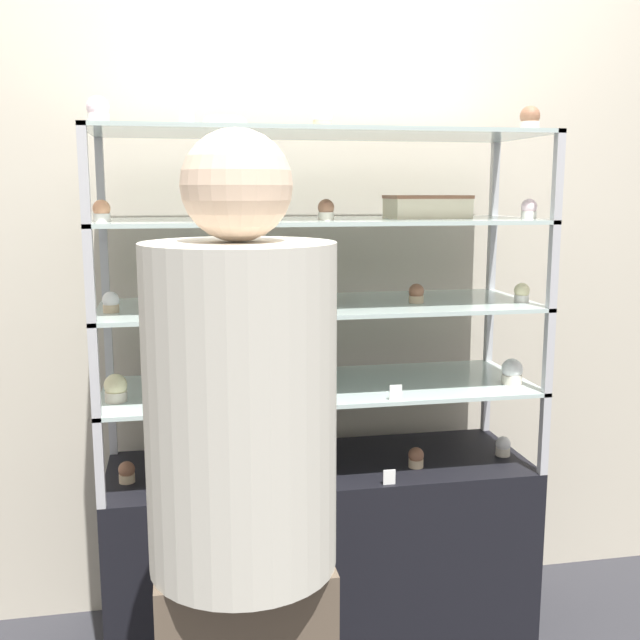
% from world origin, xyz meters
% --- Properties ---
extents(back_wall, '(8.00, 0.05, 2.60)m').
position_xyz_m(back_wall, '(0.00, 0.37, 1.30)').
color(back_wall, beige).
rests_on(back_wall, ground_plane).
extents(display_base, '(1.30, 0.45, 0.62)m').
position_xyz_m(display_base, '(0.00, 0.00, 0.31)').
color(display_base, black).
rests_on(display_base, ground_plane).
extents(display_riser_lower, '(1.30, 0.45, 0.25)m').
position_xyz_m(display_riser_lower, '(0.00, 0.00, 0.86)').
color(display_riser_lower, '#B7B7BC').
rests_on(display_riser_lower, display_base).
extents(display_riser_middle, '(1.30, 0.45, 0.25)m').
position_xyz_m(display_riser_middle, '(0.00, 0.00, 1.11)').
color(display_riser_middle, '#B7B7BC').
rests_on(display_riser_middle, display_riser_lower).
extents(display_riser_upper, '(1.30, 0.45, 0.25)m').
position_xyz_m(display_riser_upper, '(0.00, 0.00, 1.36)').
color(display_riser_upper, '#B7B7BC').
rests_on(display_riser_upper, display_riser_middle).
extents(display_riser_top, '(1.30, 0.45, 0.25)m').
position_xyz_m(display_riser_top, '(0.00, 0.00, 1.61)').
color(display_riser_top, '#B7B7BC').
rests_on(display_riser_top, display_riser_upper).
extents(layer_cake_centerpiece, '(0.18, 0.18, 0.10)m').
position_xyz_m(layer_cake_centerpiece, '(-0.04, 0.02, 1.18)').
color(layer_cake_centerpiece, brown).
rests_on(layer_cake_centerpiece, display_riser_middle).
extents(sheet_cake_frosted, '(0.24, 0.16, 0.07)m').
position_xyz_m(sheet_cake_frosted, '(0.33, 0.00, 1.41)').
color(sheet_cake_frosted, beige).
rests_on(sheet_cake_frosted, display_riser_upper).
extents(cupcake_0, '(0.05, 0.05, 0.06)m').
position_xyz_m(cupcake_0, '(-0.58, -0.04, 0.65)').
color(cupcake_0, '#CCB28C').
rests_on(cupcake_0, display_base).
extents(cupcake_1, '(0.05, 0.05, 0.06)m').
position_xyz_m(cupcake_1, '(-0.30, -0.04, 0.65)').
color(cupcake_1, '#CCB28C').
rests_on(cupcake_1, display_base).
extents(cupcake_2, '(0.05, 0.05, 0.06)m').
position_xyz_m(cupcake_2, '(0.01, -0.09, 0.65)').
color(cupcake_2, white).
rests_on(cupcake_2, display_base).
extents(cupcake_3, '(0.05, 0.05, 0.06)m').
position_xyz_m(cupcake_3, '(0.28, -0.09, 0.65)').
color(cupcake_3, '#CCB28C').
rests_on(cupcake_3, display_base).
extents(cupcake_4, '(0.05, 0.05, 0.06)m').
position_xyz_m(cupcake_4, '(0.59, -0.04, 0.65)').
color(cupcake_4, beige).
rests_on(cupcake_4, display_base).
extents(price_tag_0, '(0.04, 0.00, 0.04)m').
position_xyz_m(price_tag_0, '(0.16, -0.21, 0.64)').
color(price_tag_0, white).
rests_on(price_tag_0, display_base).
extents(cupcake_5, '(0.06, 0.06, 0.08)m').
position_xyz_m(cupcake_5, '(-0.60, -0.07, 0.91)').
color(cupcake_5, beige).
rests_on(cupcake_5, display_riser_lower).
extents(cupcake_6, '(0.06, 0.06, 0.08)m').
position_xyz_m(cupcake_6, '(-0.01, -0.08, 0.91)').
color(cupcake_6, white).
rests_on(cupcake_6, display_riser_lower).
extents(cupcake_7, '(0.06, 0.06, 0.08)m').
position_xyz_m(cupcake_7, '(0.58, -0.10, 0.91)').
color(cupcake_7, beige).
rests_on(cupcake_7, display_riser_lower).
extents(price_tag_1, '(0.04, 0.00, 0.04)m').
position_xyz_m(price_tag_1, '(0.18, -0.21, 0.89)').
color(price_tag_1, white).
rests_on(price_tag_1, display_riser_lower).
extents(cupcake_8, '(0.05, 0.05, 0.06)m').
position_xyz_m(cupcake_8, '(-0.60, -0.05, 1.15)').
color(cupcake_8, '#CCB28C').
rests_on(cupcake_8, display_riser_middle).
extents(cupcake_9, '(0.05, 0.05, 0.06)m').
position_xyz_m(cupcake_9, '(-0.30, -0.11, 1.15)').
color(cupcake_9, white).
rests_on(cupcake_9, display_riser_middle).
extents(cupcake_10, '(0.05, 0.05, 0.06)m').
position_xyz_m(cupcake_10, '(0.29, -0.04, 1.15)').
color(cupcake_10, '#CCB28C').
rests_on(cupcake_10, display_riser_middle).
extents(cupcake_11, '(0.05, 0.05, 0.06)m').
position_xyz_m(cupcake_11, '(0.61, -0.09, 1.15)').
color(cupcake_11, white).
rests_on(cupcake_11, display_riser_middle).
extents(price_tag_2, '(0.04, 0.00, 0.04)m').
position_xyz_m(price_tag_2, '(-0.30, -0.21, 1.15)').
color(price_tag_2, white).
rests_on(price_tag_2, display_riser_middle).
extents(cupcake_12, '(0.05, 0.05, 0.06)m').
position_xyz_m(cupcake_12, '(-0.61, -0.09, 1.40)').
color(cupcake_12, white).
rests_on(cupcake_12, display_riser_upper).
extents(cupcake_13, '(0.05, 0.05, 0.06)m').
position_xyz_m(cupcake_13, '(-0.31, -0.09, 1.40)').
color(cupcake_13, '#CCB28C').
rests_on(cupcake_13, display_riser_upper).
extents(cupcake_14, '(0.05, 0.05, 0.06)m').
position_xyz_m(cupcake_14, '(-0.00, -0.09, 1.40)').
color(cupcake_14, beige).
rests_on(cupcake_14, display_riser_upper).
extents(cupcake_15, '(0.05, 0.05, 0.06)m').
position_xyz_m(cupcake_15, '(0.61, -0.11, 1.40)').
color(cupcake_15, white).
rests_on(cupcake_15, display_riser_upper).
extents(price_tag_3, '(0.04, 0.00, 0.04)m').
position_xyz_m(price_tag_3, '(-0.20, -0.21, 1.40)').
color(price_tag_3, white).
rests_on(price_tag_3, display_riser_upper).
extents(cupcake_16, '(0.06, 0.06, 0.07)m').
position_xyz_m(cupcake_16, '(-0.61, -0.12, 1.66)').
color(cupcake_16, white).
rests_on(cupcake_16, display_riser_top).
extents(cupcake_17, '(0.06, 0.06, 0.07)m').
position_xyz_m(cupcake_17, '(0.00, -0.04, 1.66)').
color(cupcake_17, '#CCB28C').
rests_on(cupcake_17, display_riser_top).
extents(cupcake_18, '(0.06, 0.06, 0.07)m').
position_xyz_m(cupcake_18, '(0.59, -0.12, 1.66)').
color(cupcake_18, beige).
rests_on(cupcake_18, display_riser_top).
extents(price_tag_4, '(0.04, 0.00, 0.04)m').
position_xyz_m(price_tag_4, '(-0.38, -0.21, 1.65)').
color(price_tag_4, white).
rests_on(price_tag_4, display_riser_top).
extents(donut_glazed, '(0.13, 0.13, 0.04)m').
position_xyz_m(donut_glazed, '(-0.27, 0.04, 1.65)').
color(donut_glazed, '#EFE5CC').
rests_on(donut_glazed, display_riser_top).
extents(customer_figure, '(0.37, 0.37, 1.57)m').
position_xyz_m(customer_figure, '(-0.31, -0.79, 0.84)').
color(customer_figure, brown).
rests_on(customer_figure, ground_plane).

